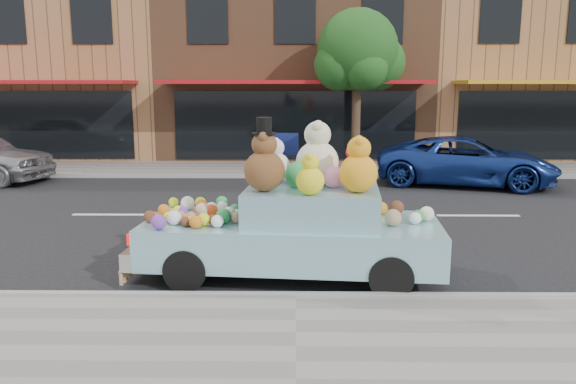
{
  "coord_description": "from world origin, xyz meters",
  "views": [
    {
      "loc": [
        -0.02,
        -11.97,
        2.82
      ],
      "look_at": [
        -0.11,
        -3.8,
        1.25
      ],
      "focal_mm": 35.0,
      "sensor_mm": 36.0,
      "label": 1
    }
  ],
  "objects": [
    {
      "name": "near_sidewalk",
      "position": [
        0.0,
        -6.5,
        0.06
      ],
      "size": [
        60.0,
        3.0,
        0.12
      ],
      "primitive_type": "cube",
      "color": "gray",
      "rests_on": "ground"
    },
    {
      "name": "near_kerb",
      "position": [
        0.0,
        -5.0,
        0.07
      ],
      "size": [
        60.0,
        0.12,
        0.13
      ],
      "primitive_type": "cube",
      "color": "gray",
      "rests_on": "ground"
    },
    {
      "name": "car_blue",
      "position": [
        4.86,
        3.84,
        0.68
      ],
      "size": [
        5.36,
        3.55,
        1.37
      ],
      "primitive_type": "imported",
      "rotation": [
        0.0,
        0.0,
        1.29
      ],
      "color": "navy",
      "rests_on": "ground"
    },
    {
      "name": "art_car",
      "position": [
        -0.02,
        -3.95,
        0.83
      ],
      "size": [
        4.62,
        2.13,
        2.38
      ],
      "rotation": [
        0.0,
        0.0,
        -0.09
      ],
      "color": "black",
      "rests_on": "ground"
    },
    {
      "name": "far_kerb",
      "position": [
        0.0,
        5.0,
        0.07
      ],
      "size": [
        60.0,
        0.12,
        0.13
      ],
      "primitive_type": "cube",
      "color": "gray",
      "rests_on": "ground"
    },
    {
      "name": "ground",
      "position": [
        0.0,
        0.0,
        0.0
      ],
      "size": [
        120.0,
        120.0,
        0.0
      ],
      "primitive_type": "plane",
      "color": "black",
      "rests_on": "ground"
    },
    {
      "name": "storefront_right",
      "position": [
        10.0,
        11.97,
        3.64
      ],
      "size": [
        10.0,
        9.8,
        7.3
      ],
      "color": "#9B6641",
      "rests_on": "ground"
    },
    {
      "name": "storefront_left",
      "position": [
        -10.0,
        11.97,
        3.64
      ],
      "size": [
        10.0,
        9.8,
        7.3
      ],
      "color": "#9B6641",
      "rests_on": "ground"
    },
    {
      "name": "storefront_mid",
      "position": [
        0.0,
        11.97,
        3.64
      ],
      "size": [
        10.0,
        9.8,
        7.3
      ],
      "color": "brown",
      "rests_on": "ground"
    },
    {
      "name": "far_sidewalk",
      "position": [
        0.0,
        6.5,
        0.06
      ],
      "size": [
        60.0,
        3.0,
        0.12
      ],
      "primitive_type": "cube",
      "color": "gray",
      "rests_on": "ground"
    },
    {
      "name": "street_tree",
      "position": [
        2.03,
        6.55,
        3.69
      ],
      "size": [
        3.0,
        2.7,
        5.22
      ],
      "color": "#38281C",
      "rests_on": "ground"
    }
  ]
}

